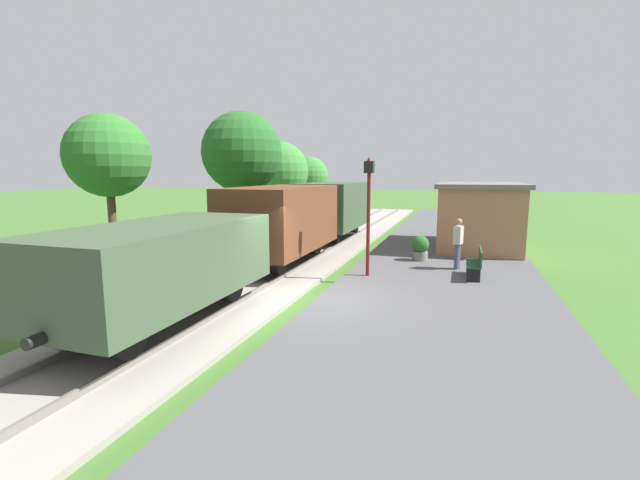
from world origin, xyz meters
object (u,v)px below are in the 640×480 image
(freight_train, at_px, (288,224))
(lamp_post_near, at_px, (369,194))
(tree_trackside_far, at_px, (242,152))
(tree_field_left, at_px, (279,171))
(station_hut, at_px, (478,215))
(tree_trackside_mid, at_px, (108,156))
(bench_near_hut, at_px, (476,263))
(person_waiting, at_px, (458,242))
(tree_field_distant, at_px, (309,176))
(potted_planter, at_px, (420,248))

(freight_train, relative_size, lamp_post_near, 5.24)
(tree_trackside_far, relative_size, tree_field_left, 1.14)
(station_hut, xyz_separation_m, tree_trackside_mid, (-12.46, -7.78, 2.37))
(bench_near_hut, xyz_separation_m, person_waiting, (-0.56, 1.10, 0.46))
(station_hut, bearing_deg, tree_trackside_mid, -148.04)
(tree_field_left, height_order, tree_field_distant, tree_field_left)
(person_waiting, bearing_deg, tree_field_left, -30.16)
(tree_trackside_mid, bearing_deg, tree_field_left, 90.68)
(potted_planter, xyz_separation_m, tree_field_left, (-10.54, 11.32, 2.86))
(station_hut, bearing_deg, lamp_post_near, -116.90)
(potted_planter, distance_m, lamp_post_near, 3.87)
(freight_train, bearing_deg, tree_field_distant, 107.46)
(lamp_post_near, bearing_deg, tree_field_left, 122.75)
(person_waiting, relative_size, potted_planter, 1.87)
(freight_train, height_order, tree_field_left, tree_field_left)
(station_hut, bearing_deg, person_waiting, -98.98)
(bench_near_hut, distance_m, person_waiting, 1.32)
(tree_trackside_far, distance_m, tree_field_left, 8.72)
(tree_trackside_mid, bearing_deg, station_hut, 31.96)
(person_waiting, bearing_deg, tree_field_distant, -42.32)
(station_hut, bearing_deg, bench_near_hut, -92.12)
(lamp_post_near, xyz_separation_m, tree_trackside_mid, (-9.00, -0.96, 1.23))
(lamp_post_near, distance_m, tree_field_left, 17.00)
(tree_field_left, bearing_deg, person_waiting, -46.35)
(lamp_post_near, height_order, tree_field_distant, tree_field_distant)
(freight_train, relative_size, bench_near_hut, 12.93)
(tree_field_left, xyz_separation_m, tree_field_distant, (-0.71, 8.08, -0.39))
(station_hut, xyz_separation_m, bench_near_hut, (-0.22, -6.07, -0.93))
(potted_planter, bearing_deg, freight_train, -163.06)
(tree_field_left, bearing_deg, tree_trackside_mid, -89.32)
(lamp_post_near, height_order, tree_field_left, tree_field_left)
(station_hut, distance_m, bench_near_hut, 6.14)
(bench_near_hut, bearing_deg, tree_trackside_mid, -172.06)
(person_waiting, xyz_separation_m, lamp_post_near, (-2.67, -1.85, 1.62))
(freight_train, relative_size, station_hut, 3.34)
(bench_near_hut, height_order, person_waiting, person_waiting)
(tree_trackside_mid, distance_m, tree_field_left, 15.24)
(potted_planter, xyz_separation_m, tree_field_distant, (-11.25, 19.40, 2.47))
(freight_train, height_order, tree_trackside_far, tree_trackside_far)
(potted_planter, bearing_deg, tree_trackside_far, 162.20)
(lamp_post_near, xyz_separation_m, tree_trackside_far, (-7.41, 5.78, 1.64))
(lamp_post_near, bearing_deg, tree_trackside_far, 142.06)
(bench_near_hut, bearing_deg, station_hut, 87.88)
(lamp_post_near, bearing_deg, station_hut, 63.10)
(station_hut, relative_size, tree_trackside_mid, 1.06)
(tree_field_left, bearing_deg, tree_field_distant, 95.00)
(station_hut, bearing_deg, tree_field_left, 149.46)
(bench_near_hut, relative_size, person_waiting, 0.88)
(bench_near_hut, bearing_deg, tree_field_distant, 121.28)
(tree_trackside_mid, height_order, tree_field_distant, tree_trackside_mid)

